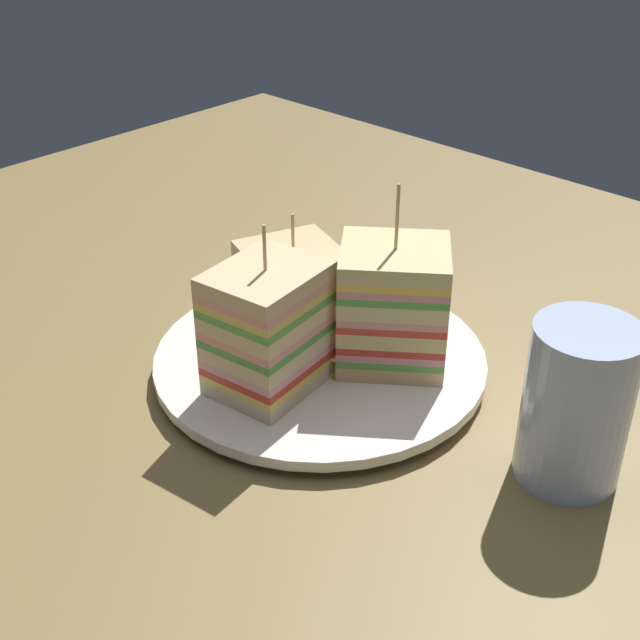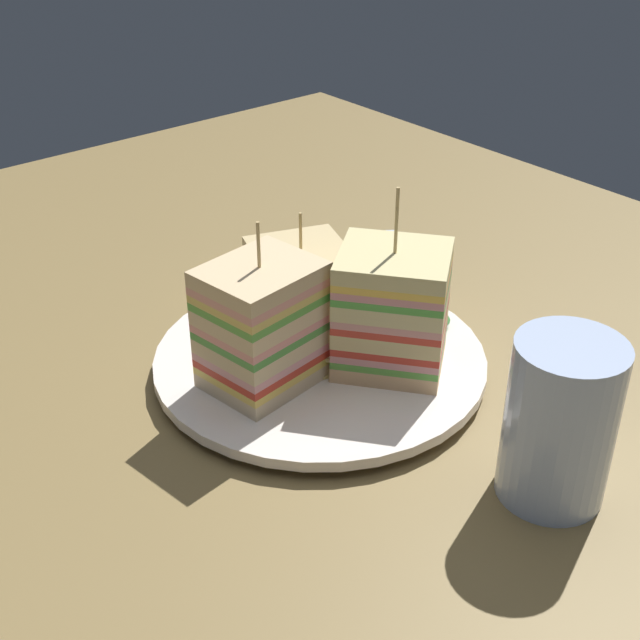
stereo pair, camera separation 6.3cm
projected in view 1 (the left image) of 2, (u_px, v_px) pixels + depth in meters
ground_plane at (320, 380)px, 65.79cm from camera, size 112.53×94.58×1.80cm
plate at (320, 361)px, 64.87cm from camera, size 24.82×24.82×1.48cm
sandwich_wedge_0 at (392, 306)px, 61.81cm from camera, size 10.25×10.10×13.80cm
sandwich_wedge_1 at (294, 287)px, 67.08cm from camera, size 9.73×9.45×9.27cm
sandwich_wedge_2 at (272, 331)px, 58.77cm from camera, size 7.24×8.48×12.35cm
chip_pile at (324, 344)px, 63.14cm from camera, size 6.93×6.99×3.46cm
salad_garnish at (403, 311)px, 68.98cm from camera, size 7.32×6.94×1.40cm
spoon at (387, 271)px, 78.34cm from camera, size 12.33×9.68×1.00cm
drinking_glass at (575, 415)px, 53.12cm from camera, size 6.64×6.64×10.74cm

